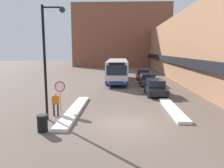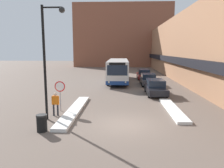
% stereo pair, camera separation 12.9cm
% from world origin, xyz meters
% --- Properties ---
extents(ground_plane, '(160.00, 160.00, 0.00)m').
position_xyz_m(ground_plane, '(0.00, 0.00, 0.00)').
color(ground_plane, '#66564C').
extents(building_row_right, '(5.50, 60.00, 9.42)m').
position_xyz_m(building_row_right, '(9.97, 24.00, 4.69)').
color(building_row_right, '#996B4C').
rests_on(building_row_right, ground_plane).
extents(building_backdrop_far, '(26.00, 8.00, 16.59)m').
position_xyz_m(building_backdrop_far, '(0.00, 48.95, 8.30)').
color(building_backdrop_far, brown).
rests_on(building_backdrop_far, ground_plane).
extents(snow_bank_left, '(0.90, 8.25, 0.20)m').
position_xyz_m(snow_bank_left, '(-3.60, 2.66, 0.10)').
color(snow_bank_left, silver).
rests_on(snow_bank_left, ground_plane).
extents(snow_bank_right, '(0.90, 6.32, 0.19)m').
position_xyz_m(snow_bank_right, '(3.60, 3.23, 0.09)').
color(snow_bank_right, silver).
rests_on(snow_bank_right, ground_plane).
extents(city_bus, '(2.70, 12.21, 3.07)m').
position_xyz_m(city_bus, '(-0.70, 18.20, 1.68)').
color(city_bus, silver).
rests_on(city_bus, ground_plane).
extents(parked_car_front, '(1.84, 4.60, 1.54)m').
position_xyz_m(parked_car_front, '(3.20, 9.04, 0.76)').
color(parked_car_front, black).
rests_on(parked_car_front, ground_plane).
extents(parked_car_middle, '(1.89, 4.58, 1.45)m').
position_xyz_m(parked_car_middle, '(3.20, 15.25, 0.73)').
color(parked_car_middle, '#38383D').
rests_on(parked_car_middle, ground_plane).
extents(parked_car_back, '(1.93, 4.56, 1.51)m').
position_xyz_m(parked_car_back, '(3.20, 21.06, 0.75)').
color(parked_car_back, maroon).
rests_on(parked_car_back, ground_plane).
extents(stop_sign, '(0.76, 0.08, 2.20)m').
position_xyz_m(stop_sign, '(-4.64, 2.76, 1.59)').
color(stop_sign, gray).
rests_on(stop_sign, ground_plane).
extents(street_lamp, '(1.46, 0.36, 7.09)m').
position_xyz_m(street_lamp, '(-4.72, 0.81, 4.34)').
color(street_lamp, black).
rests_on(street_lamp, ground_plane).
extents(pedestrian, '(0.52, 0.22, 1.60)m').
position_xyz_m(pedestrian, '(-4.64, 1.58, 0.96)').
color(pedestrian, '#232328').
rests_on(pedestrian, ground_plane).
extents(trash_bin, '(0.59, 0.59, 0.95)m').
position_xyz_m(trash_bin, '(-4.52, -1.33, 0.48)').
color(trash_bin, black).
rests_on(trash_bin, ground_plane).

